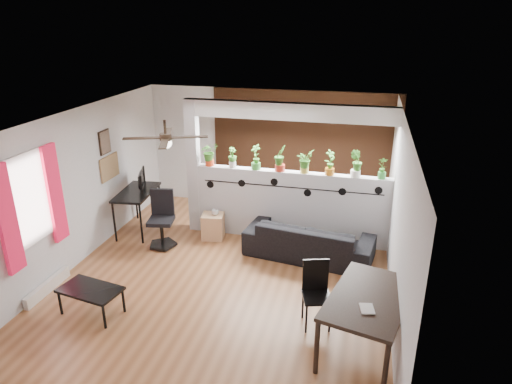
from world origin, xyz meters
name	(u,v)px	position (x,y,z in m)	size (l,w,h in m)	color
room_shell	(226,201)	(0.00, 0.00, 1.30)	(6.30, 7.10, 2.90)	brown
partition_wall	(291,206)	(0.80, 1.50, 0.68)	(3.60, 0.18, 1.35)	#BCBCC1
ceiling_header	(294,112)	(0.80, 1.50, 2.45)	(3.60, 0.18, 0.30)	silver
pier_column	(194,167)	(-1.11, 1.50, 1.30)	(0.22, 0.20, 2.60)	#BCBCC1
brick_panel	(303,152)	(0.80, 2.97, 1.30)	(3.90, 0.05, 2.60)	#AF5D32
vine_decal	(291,187)	(0.80, 1.40, 1.08)	(3.31, 0.01, 0.30)	black
window_assembly	(30,202)	(-2.56, -1.20, 1.51)	(0.09, 1.30, 1.55)	white
baseboard_heater	(48,287)	(-2.54, -1.20, 0.09)	(0.08, 1.00, 0.18)	silver
corkboard	(109,167)	(-2.58, 0.95, 1.35)	(0.03, 0.60, 0.45)	olive
framed_art	(105,142)	(-2.58, 0.90, 1.85)	(0.03, 0.34, 0.44)	#8C7259
ceiling_fan	(166,139)	(-0.80, -0.30, 2.31)	(1.19, 1.19, 0.43)	black
potted_plant_0	(209,153)	(-0.78, 1.50, 1.59)	(0.30, 0.28, 0.45)	red
potted_plant_1	(232,157)	(-0.33, 1.50, 1.55)	(0.22, 0.24, 0.38)	white
potted_plant_2	(256,156)	(0.12, 1.50, 1.60)	(0.31, 0.30, 0.47)	green
potted_plant_3	(280,157)	(0.57, 1.50, 1.61)	(0.33, 0.33, 0.49)	#B02D1C
potted_plant_4	(305,161)	(1.03, 1.50, 1.58)	(0.25, 0.27, 0.43)	gold
potted_plant_5	(330,162)	(1.48, 1.50, 1.59)	(0.30, 0.30, 0.46)	#C36C17
potted_plant_6	(356,163)	(1.93, 1.50, 1.60)	(0.30, 0.27, 0.47)	white
potted_plant_7	(383,167)	(2.38, 1.50, 1.56)	(0.20, 0.16, 0.39)	green
sofa	(309,240)	(1.23, 0.88, 0.31)	(2.12, 0.83, 0.62)	black
cube_shelf	(213,226)	(-0.64, 1.16, 0.25)	(0.40, 0.36, 0.49)	tan
cup	(215,212)	(-0.59, 1.16, 0.54)	(0.14, 0.14, 0.11)	gray
computer_desk	(137,195)	(-2.18, 1.15, 0.75)	(0.72, 1.21, 0.83)	black
monitor	(140,184)	(-2.18, 1.30, 0.93)	(0.06, 0.36, 0.20)	black
office_chair	(162,222)	(-1.45, 0.67, 0.46)	(0.54, 0.54, 1.05)	black
dining_table	(368,302)	(2.25, -1.37, 0.71)	(1.21, 1.62, 0.79)	black
book	(360,309)	(2.15, -1.67, 0.80)	(0.16, 0.21, 0.02)	gray
folding_chair	(316,287)	(1.56, -0.94, 0.55)	(0.47, 0.47, 0.94)	black
coffee_table	(90,291)	(-1.56, -1.51, 0.36)	(0.94, 0.63, 0.41)	black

